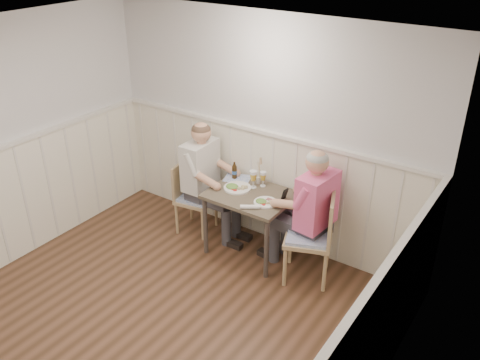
{
  "coord_description": "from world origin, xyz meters",
  "views": [
    {
      "loc": [
        2.71,
        -2.19,
        3.39
      ],
      "look_at": [
        0.1,
        1.64,
        1.0
      ],
      "focal_mm": 38.0,
      "sensor_mm": 36.0,
      "label": 1
    }
  ],
  "objects": [
    {
      "name": "grass_vase",
      "position": [
        0.04,
        2.09,
        0.9
      ],
      "size": [
        0.04,
        0.04,
        0.34
      ],
      "color": "silver",
      "rests_on": "dining_table"
    },
    {
      "name": "rolled_napkin",
      "position": [
        0.27,
        1.57,
        0.77
      ],
      "size": [
        0.19,
        0.15,
        0.04
      ],
      "color": "white",
      "rests_on": "dining_table"
    },
    {
      "name": "wainscot",
      "position": [
        0.0,
        0.69,
        0.69
      ],
      "size": [
        4.0,
        4.49,
        1.34
      ],
      "color": "silver",
      "rests_on": "ground"
    },
    {
      "name": "room_shell",
      "position": [
        0.0,
        0.0,
        1.52
      ],
      "size": [
        4.04,
        4.54,
        2.6
      ],
      "color": "silver",
      "rests_on": "ground"
    },
    {
      "name": "man_in_pink",
      "position": [
        0.81,
        1.9,
        0.6
      ],
      "size": [
        0.7,
        0.49,
        1.44
      ],
      "color": "#3F3F47",
      "rests_on": "ground"
    },
    {
      "name": "chair_left",
      "position": [
        -0.74,
        1.85,
        0.47
      ],
      "size": [
        0.47,
        0.47,
        0.87
      ],
      "color": "tan",
      "rests_on": "ground"
    },
    {
      "name": "dining_table",
      "position": [
        0.1,
        1.84,
        0.65
      ],
      "size": [
        0.9,
        0.7,
        0.75
      ],
      "color": "#4F4636",
      "rests_on": "ground"
    },
    {
      "name": "plate_diner",
      "position": [
        -0.1,
        1.84,
        0.77
      ],
      "size": [
        0.3,
        0.3,
        0.08
      ],
      "color": "white",
      "rests_on": "dining_table"
    },
    {
      "name": "beer_glass_b",
      "position": [
        0.05,
        1.97,
        0.89
      ],
      "size": [
        0.08,
        0.08,
        0.2
      ],
      "color": "silver",
      "rests_on": "dining_table"
    },
    {
      "name": "ground_plane",
      "position": [
        0.0,
        0.0,
        0.0
      ],
      "size": [
        4.5,
        4.5,
        0.0
      ],
      "primitive_type": "plane",
      "color": "#432C1A"
    },
    {
      "name": "gingham_mat",
      "position": [
        -0.22,
        2.05,
        0.75
      ],
      "size": [
        0.35,
        0.31,
        0.01
      ],
      "color": "#4968B2",
      "rests_on": "dining_table"
    },
    {
      "name": "beer_bottle",
      "position": [
        -0.25,
        2.04,
        0.84
      ],
      "size": [
        0.06,
        0.06,
        0.2
      ],
      "color": "black",
      "rests_on": "dining_table"
    },
    {
      "name": "diner_cream",
      "position": [
        -0.59,
        1.9,
        0.6
      ],
      "size": [
        0.66,
        0.46,
        1.42
      ],
      "color": "#3F3F47",
      "rests_on": "ground"
    },
    {
      "name": "plate_man",
      "position": [
        0.33,
        1.75,
        0.77
      ],
      "size": [
        0.25,
        0.25,
        0.06
      ],
      "color": "white",
      "rests_on": "dining_table"
    },
    {
      "name": "beer_glass_a",
      "position": [
        0.12,
        2.06,
        0.87
      ],
      "size": [
        0.07,
        0.07,
        0.17
      ],
      "color": "silver",
      "rests_on": "dining_table"
    },
    {
      "name": "chair_right",
      "position": [
        0.9,
        1.81,
        0.54
      ],
      "size": [
        0.61,
        0.61,
        1.0
      ],
      "color": "tan",
      "rests_on": "ground"
    }
  ]
}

